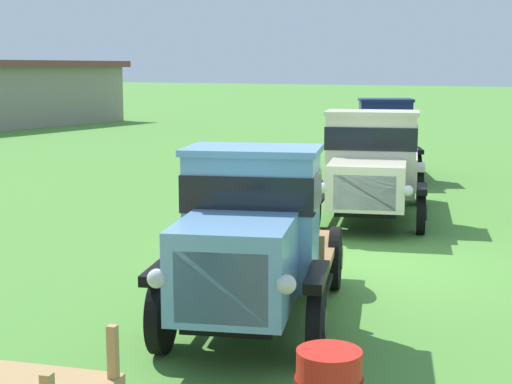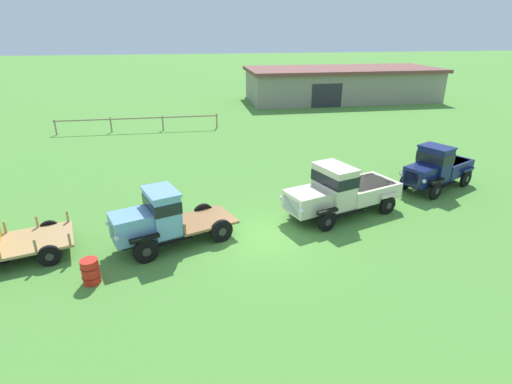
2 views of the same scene
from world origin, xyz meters
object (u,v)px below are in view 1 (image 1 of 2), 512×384
vintage_truck_second_in_line (251,239)px  vintage_truck_midrow_center (372,166)px  vintage_truck_far_side (384,138)px  oil_drum_beside_row (214,175)px

vintage_truck_second_in_line → vintage_truck_midrow_center: vintage_truck_midrow_center is taller
vintage_truck_second_in_line → vintage_truck_midrow_center: (7.73, 1.56, -0.05)m
vintage_truck_far_side → oil_drum_beside_row: size_ratio=5.70×
vintage_truck_midrow_center → oil_drum_beside_row: bearing=74.6°
vintage_truck_far_side → oil_drum_beside_row: vintage_truck_far_side is taller
vintage_truck_midrow_center → vintage_truck_second_in_line: bearing=-168.6°
vintage_truck_midrow_center → vintage_truck_far_side: size_ratio=1.24×
vintage_truck_midrow_center → oil_drum_beside_row: size_ratio=7.07×
oil_drum_beside_row → vintage_truck_midrow_center: bearing=-105.4°
vintage_truck_second_in_line → vintage_truck_midrow_center: bearing=11.4°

